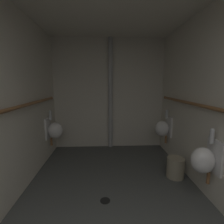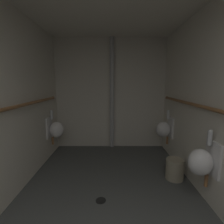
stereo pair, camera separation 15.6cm
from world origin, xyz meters
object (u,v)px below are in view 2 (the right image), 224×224
(urinal_right_far, at_px, (165,129))
(floor_drain, at_px, (101,200))
(standpipe_back_wall, at_px, (112,95))
(waste_bin, at_px, (175,169))
(urinal_left_mid, at_px, (56,129))
(urinal_right_mid, at_px, (202,161))

(urinal_right_far, height_order, floor_drain, urinal_right_far)
(urinal_right_far, height_order, standpipe_back_wall, standpipe_back_wall)
(waste_bin, bearing_deg, standpipe_back_wall, 126.92)
(urinal_left_mid, xyz_separation_m, waste_bin, (2.26, -0.88, -0.44))
(urinal_right_mid, bearing_deg, urinal_left_mid, 147.30)
(urinal_right_mid, height_order, waste_bin, urinal_right_mid)
(waste_bin, bearing_deg, urinal_right_far, 84.70)
(urinal_left_mid, distance_m, standpipe_back_wall, 1.49)
(urinal_right_far, bearing_deg, standpipe_back_wall, 156.89)
(standpipe_back_wall, xyz_separation_m, waste_bin, (1.05, -1.40, -1.15))
(urinal_right_far, relative_size, waste_bin, 2.22)
(floor_drain, height_order, waste_bin, waste_bin)
(urinal_left_mid, bearing_deg, standpipe_back_wall, 23.04)
(standpipe_back_wall, height_order, waste_bin, standpipe_back_wall)
(urinal_left_mid, relative_size, waste_bin, 2.22)
(urinal_right_mid, height_order, urinal_right_far, same)
(urinal_left_mid, distance_m, urinal_right_mid, 2.78)
(urinal_left_mid, distance_m, urinal_right_far, 2.34)
(urinal_left_mid, bearing_deg, urinal_right_mid, -32.70)
(floor_drain, bearing_deg, urinal_right_mid, -3.61)
(urinal_right_far, relative_size, standpipe_back_wall, 0.29)
(standpipe_back_wall, bearing_deg, urinal_right_far, -23.11)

